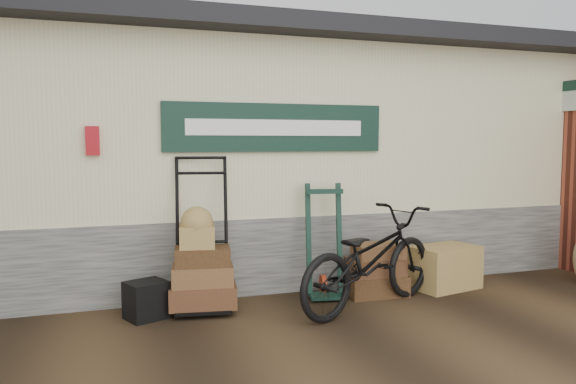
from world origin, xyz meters
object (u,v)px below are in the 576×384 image
object	(u,v)px
suitcase_stack	(375,269)
bicycle	(370,253)
green_barrow	(325,241)
black_trunk	(146,300)
porter_trolley	(202,232)
wicker_hamper	(445,267)

from	to	relation	value
suitcase_stack	bicycle	xyz separation A→B (m)	(-0.31, -0.46, 0.29)
green_barrow	bicycle	bearing A→B (deg)	-54.51
suitcase_stack	black_trunk	distance (m)	2.61
suitcase_stack	black_trunk	size ratio (longest dim) A/B	1.82
suitcase_stack	bicycle	world-z (taller)	bicycle
bicycle	green_barrow	bearing A→B (deg)	1.12
porter_trolley	green_barrow	distance (m)	1.43
porter_trolley	suitcase_stack	bearing A→B (deg)	5.44
suitcase_stack	black_trunk	xyz separation A→B (m)	(-2.61, -0.04, -0.12)
porter_trolley	wicker_hamper	xyz separation A→B (m)	(2.95, -0.13, -0.57)
porter_trolley	suitcase_stack	size ratio (longest dim) A/B	2.39
suitcase_stack	green_barrow	bearing A→B (deg)	167.00
porter_trolley	bicycle	size ratio (longest dim) A/B	0.80
suitcase_stack	black_trunk	world-z (taller)	suitcase_stack
porter_trolley	bicycle	bearing A→B (deg)	-10.06
black_trunk	bicycle	distance (m)	2.37
black_trunk	bicycle	bearing A→B (deg)	-10.40
green_barrow	bicycle	xyz separation A→B (m)	(0.27, -0.59, -0.05)
porter_trolley	wicker_hamper	bearing A→B (deg)	7.00
wicker_hamper	bicycle	size ratio (longest dim) A/B	0.38
black_trunk	bicycle	xyz separation A→B (m)	(2.30, -0.42, 0.41)
wicker_hamper	black_trunk	xyz separation A→B (m)	(-3.56, -0.05, -0.07)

